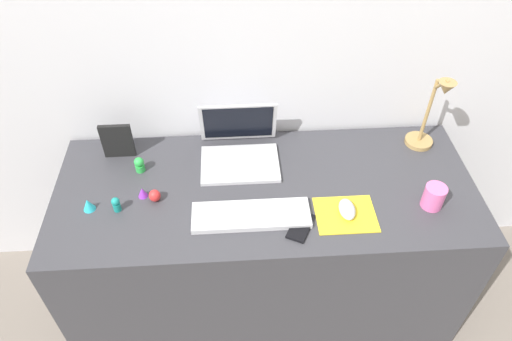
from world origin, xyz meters
TOP-DOWN VIEW (x-y plane):
  - ground_plane at (0.00, 0.00)m, footprint 6.00×6.00m
  - back_wall at (0.00, 0.36)m, footprint 2.76×0.05m
  - desk at (0.00, 0.00)m, footprint 1.56×0.64m
  - laptop at (-0.09, 0.18)m, footprint 0.30×0.26m
  - keyboard at (-0.06, -0.14)m, footprint 0.41×0.13m
  - mousepad at (0.27, -0.15)m, footprint 0.21×0.17m
  - mouse at (0.27, -0.14)m, footprint 0.06×0.10m
  - cell_phone at (0.10, -0.20)m, footprint 0.11×0.14m
  - desk_lamp at (0.64, 0.18)m, footprint 0.11×0.16m
  - picture_frame at (-0.56, 0.21)m, footprint 0.12×0.02m
  - coffee_mug at (0.58, -0.12)m, footprint 0.08×0.08m
  - toy_figurine_green at (-0.47, 0.12)m, footprint 0.04×0.04m
  - toy_figurine_purple at (-0.45, -0.01)m, footprint 0.04×0.04m
  - toy_figurine_teal at (-0.53, -0.08)m, footprint 0.03×0.03m
  - toy_figurine_cyan at (-0.63, -0.07)m, footprint 0.04×0.04m
  - toy_figurine_red at (-0.40, -0.04)m, footprint 0.04×0.04m

SIDE VIEW (x-z plane):
  - ground_plane at x=0.00m, z-range 0.00..0.00m
  - desk at x=0.00m, z-range 0.00..0.74m
  - mousepad at x=0.27m, z-range 0.74..0.74m
  - cell_phone at x=0.10m, z-range 0.74..0.75m
  - keyboard at x=-0.06m, z-range 0.74..0.76m
  - toy_figurine_purple at x=-0.45m, z-range 0.74..0.78m
  - mouse at x=0.27m, z-range 0.74..0.78m
  - toy_figurine_red at x=-0.40m, z-range 0.74..0.79m
  - toy_figurine_cyan at x=-0.63m, z-range 0.74..0.79m
  - toy_figurine_teal at x=-0.53m, z-range 0.74..0.80m
  - toy_figurine_green at x=-0.47m, z-range 0.74..0.80m
  - coffee_mug at x=0.58m, z-range 0.74..0.83m
  - laptop at x=-0.09m, z-range 0.69..0.90m
  - picture_frame at x=-0.56m, z-range 0.74..0.89m
  - back_wall at x=0.00m, z-range 0.00..1.66m
  - desk_lamp at x=0.64m, z-range 0.73..1.08m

